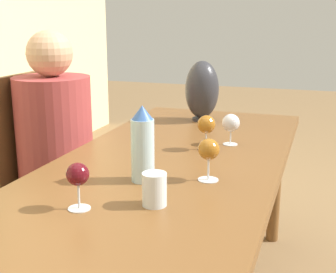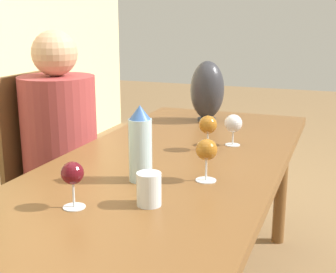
% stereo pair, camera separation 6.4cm
% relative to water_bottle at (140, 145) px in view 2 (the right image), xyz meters
% --- Properties ---
extents(dining_table, '(2.31, 0.85, 0.72)m').
position_rel_water_bottle_xyz_m(dining_table, '(0.10, -0.01, -0.20)').
color(dining_table, brown).
rests_on(dining_table, ground_plane).
extents(water_bottle, '(0.08, 0.08, 0.26)m').
position_rel_water_bottle_xyz_m(water_bottle, '(0.00, 0.00, 0.00)').
color(water_bottle, '#ADCCD6').
rests_on(water_bottle, dining_table).
extents(water_tumbler, '(0.07, 0.07, 0.10)m').
position_rel_water_bottle_xyz_m(water_tumbler, '(-0.19, -0.11, -0.08)').
color(water_tumbler, silver).
rests_on(water_tumbler, dining_table).
extents(vase, '(0.18, 0.18, 0.32)m').
position_rel_water_bottle_xyz_m(vase, '(0.98, 0.05, 0.04)').
color(vase, '#2D2D33').
rests_on(vase, dining_table).
extents(wine_glass_0, '(0.07, 0.07, 0.15)m').
position_rel_water_bottle_xyz_m(wine_glass_0, '(0.08, -0.21, -0.02)').
color(wine_glass_0, silver).
rests_on(wine_glass_0, dining_table).
extents(wine_glass_1, '(0.08, 0.08, 0.14)m').
position_rel_water_bottle_xyz_m(wine_glass_1, '(0.55, -0.19, -0.03)').
color(wine_glass_1, silver).
rests_on(wine_glass_1, dining_table).
extents(wine_glass_2, '(0.08, 0.08, 0.15)m').
position_rel_water_bottle_xyz_m(wine_glass_2, '(0.44, -0.11, -0.02)').
color(wine_glass_2, silver).
rests_on(wine_glass_2, dining_table).
extents(wine_glass_3, '(0.07, 0.07, 0.14)m').
position_rel_water_bottle_xyz_m(wine_glass_3, '(-0.28, 0.09, -0.03)').
color(wine_glass_3, silver).
rests_on(wine_glass_3, dining_table).
extents(chair_far, '(0.44, 0.44, 0.99)m').
position_rel_water_bottle_xyz_m(chair_far, '(0.52, 0.75, -0.33)').
color(chair_far, brown).
rests_on(chair_far, ground_plane).
extents(person_far, '(0.37, 0.37, 1.20)m').
position_rel_water_bottle_xyz_m(person_far, '(0.52, 0.65, -0.21)').
color(person_far, '#2D2D38').
rests_on(person_far, ground_plane).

